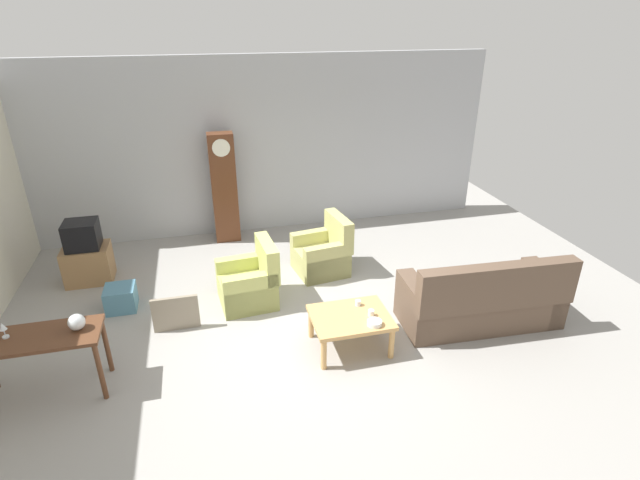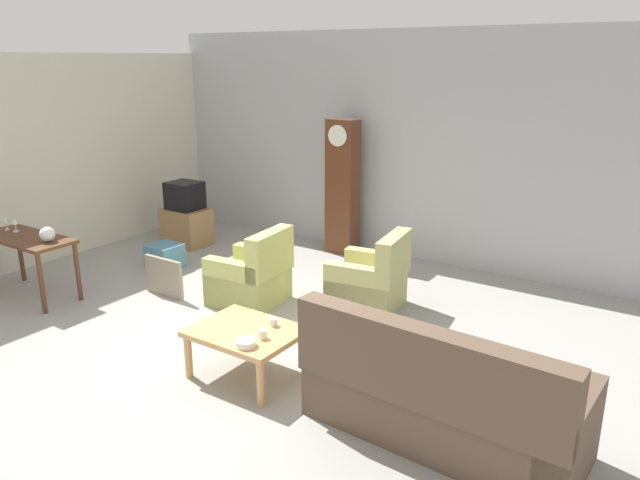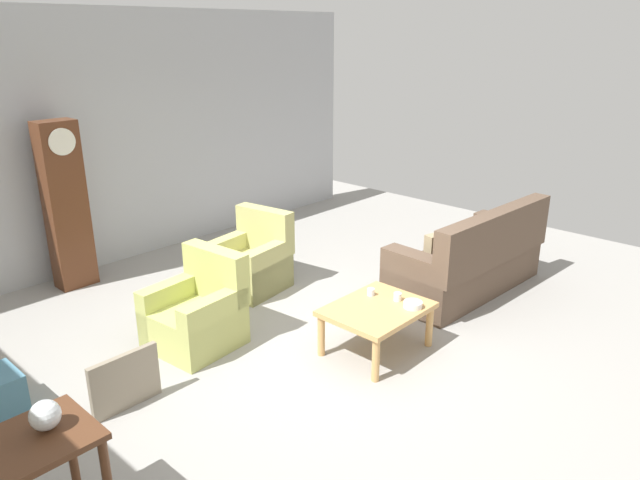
% 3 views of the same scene
% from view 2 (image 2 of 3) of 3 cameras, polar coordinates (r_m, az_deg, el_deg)
% --- Properties ---
extents(ground_plane, '(10.40, 10.40, 0.00)m').
position_cam_2_polar(ground_plane, '(6.30, -6.62, -9.91)').
color(ground_plane, '#999691').
extents(garage_door_wall, '(8.40, 0.16, 3.20)m').
position_cam_2_polar(garage_door_wall, '(8.75, 8.57, 8.65)').
color(garage_door_wall, '#ADAFB5').
rests_on(garage_door_wall, ground_plane).
extents(pegboard_wall_left, '(0.12, 6.40, 2.88)m').
position_cam_2_polar(pegboard_wall_left, '(9.26, -25.63, 6.64)').
color(pegboard_wall_left, beige).
rests_on(pegboard_wall_left, ground_plane).
extents(couch_floral, '(2.14, 0.99, 1.04)m').
position_cam_2_polar(couch_floral, '(4.80, 11.19, -14.44)').
color(couch_floral, brown).
rests_on(couch_floral, ground_plane).
extents(armchair_olive_near, '(0.86, 0.83, 0.92)m').
position_cam_2_polar(armchair_olive_near, '(7.23, -6.45, -3.62)').
color(armchair_olive_near, '#B7BC66').
rests_on(armchair_olive_near, ground_plane).
extents(armchair_olive_far, '(0.89, 0.87, 0.92)m').
position_cam_2_polar(armchair_olive_far, '(7.06, 4.78, -4.09)').
color(armchair_olive_far, tan).
rests_on(armchair_olive_far, ground_plane).
extents(coffee_table_wood, '(0.96, 0.76, 0.46)m').
position_cam_2_polar(coffee_table_wood, '(5.60, -6.96, -8.98)').
color(coffee_table_wood, tan).
rests_on(coffee_table_wood, ground_plane).
extents(console_table_dark, '(1.30, 0.56, 0.76)m').
position_cam_2_polar(console_table_dark, '(8.09, -25.90, -0.45)').
color(console_table_dark, '#56331E').
rests_on(console_table_dark, ground_plane).
extents(grandfather_clock, '(0.44, 0.30, 1.98)m').
position_cam_2_polar(grandfather_clock, '(8.89, 2.13, 5.00)').
color(grandfather_clock, '#562D19').
rests_on(grandfather_clock, ground_plane).
extents(tv_stand_cabinet, '(0.68, 0.52, 0.57)m').
position_cam_2_polar(tv_stand_cabinet, '(9.65, -12.45, 1.24)').
color(tv_stand_cabinet, '#997047').
rests_on(tv_stand_cabinet, ground_plane).
extents(tv_crt, '(0.48, 0.44, 0.42)m').
position_cam_2_polar(tv_crt, '(9.54, -12.64, 4.12)').
color(tv_crt, black).
rests_on(tv_crt, tv_stand_cabinet).
extents(framed_picture_leaning, '(0.60, 0.05, 0.49)m').
position_cam_2_polar(framed_picture_leaning, '(7.65, -14.49, -3.41)').
color(framed_picture_leaning, gray).
rests_on(framed_picture_leaning, ground_plane).
extents(storage_box_blue, '(0.41, 0.41, 0.34)m').
position_cam_2_polar(storage_box_blue, '(8.66, -14.41, -1.51)').
color(storage_box_blue, teal).
rests_on(storage_box_blue, ground_plane).
extents(glass_dome_cloche, '(0.18, 0.18, 0.18)m').
position_cam_2_polar(glass_dome_cloche, '(7.70, -24.31, 0.49)').
color(glass_dome_cloche, silver).
rests_on(glass_dome_cloche, console_table_dark).
extents(cup_white_porcelain, '(0.08, 0.08, 0.08)m').
position_cam_2_polar(cup_white_porcelain, '(5.37, -5.42, -8.85)').
color(cup_white_porcelain, white).
rests_on(cup_white_porcelain, coffee_table_wood).
extents(cup_blue_rimmed, '(0.07, 0.07, 0.07)m').
position_cam_2_polar(cup_blue_rimmed, '(5.60, -4.39, -7.73)').
color(cup_blue_rimmed, silver).
rests_on(cup_blue_rimmed, coffee_table_wood).
extents(bowl_white_stacked, '(0.18, 0.18, 0.06)m').
position_cam_2_polar(bowl_white_stacked, '(5.26, -7.00, -9.62)').
color(bowl_white_stacked, white).
rests_on(bowl_white_stacked, coffee_table_wood).
extents(wine_glass_tall, '(0.06, 0.06, 0.18)m').
position_cam_2_polar(wine_glass_tall, '(8.43, -27.49, 1.59)').
color(wine_glass_tall, silver).
rests_on(wine_glass_tall, console_table_dark).
extents(wine_glass_mid, '(0.07, 0.07, 0.18)m').
position_cam_2_polar(wine_glass_mid, '(8.30, -26.81, 1.48)').
color(wine_glass_mid, silver).
rests_on(wine_glass_mid, console_table_dark).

